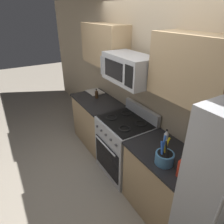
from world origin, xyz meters
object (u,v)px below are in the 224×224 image
object	(u,v)px
utensil_crock	(164,157)
cutting_board	(95,92)
microwave	(129,69)
bottle_soy	(97,94)
bottle_hot_sauce	(180,167)
bottle_vinegar	(166,138)
range_oven	(125,146)

from	to	relation	value
utensil_crock	cutting_board	size ratio (longest dim) A/B	0.97
microwave	bottle_soy	distance (m)	1.23
microwave	bottle_hot_sauce	world-z (taller)	microwave
microwave	bottle_vinegar	world-z (taller)	microwave
range_oven	bottle_hot_sauce	distance (m)	1.28
bottle_vinegar	utensil_crock	bearing A→B (deg)	-46.54
range_oven	bottle_vinegar	size ratio (longest dim) A/B	5.08
bottle_soy	bottle_hot_sauce	bearing A→B (deg)	-5.09
utensil_crock	bottle_soy	world-z (taller)	utensil_crock
microwave	cutting_board	size ratio (longest dim) A/B	2.25
microwave	bottle_vinegar	xyz separation A→B (m)	(0.71, 0.07, -0.69)
range_oven	bottle_soy	xyz separation A→B (m)	(-1.01, 0.04, 0.52)
bottle_hot_sauce	cutting_board	bearing A→B (deg)	173.08
microwave	bottle_soy	xyz separation A→B (m)	(-1.01, 0.01, -0.70)
utensil_crock	bottle_vinegar	size ratio (longest dim) A/B	1.53
bottle_hot_sauce	bottle_vinegar	xyz separation A→B (m)	(-0.44, 0.25, -0.01)
utensil_crock	bottle_vinegar	xyz separation A→B (m)	(-0.23, 0.25, 0.02)
microwave	bottle_soy	bearing A→B (deg)	179.44
bottle_vinegar	bottle_hot_sauce	bearing A→B (deg)	-29.47
bottle_hot_sauce	bottle_soy	world-z (taller)	bottle_hot_sauce
bottle_hot_sauce	bottle_vinegar	world-z (taller)	bottle_hot_sauce
bottle_hot_sauce	utensil_crock	bearing A→B (deg)	178.65
range_oven	utensil_crock	size ratio (longest dim) A/B	3.33
cutting_board	bottle_hot_sauce	world-z (taller)	bottle_hot_sauce
range_oven	bottle_hot_sauce	world-z (taller)	bottle_hot_sauce
range_oven	microwave	distance (m)	1.22
range_oven	cutting_board	world-z (taller)	range_oven
range_oven	bottle_vinegar	distance (m)	0.89
microwave	bottle_hot_sauce	xyz separation A→B (m)	(1.15, -0.18, -0.67)
bottle_soy	bottle_vinegar	distance (m)	1.72
cutting_board	bottle_vinegar	bearing A→B (deg)	-1.30
microwave	cutting_board	xyz separation A→B (m)	(-1.29, 0.11, -0.78)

